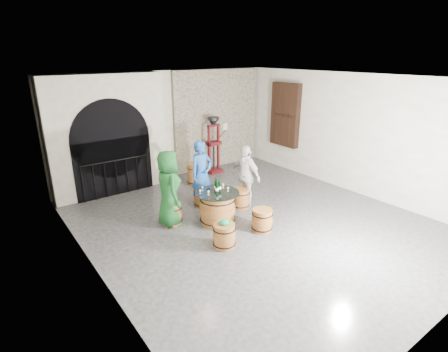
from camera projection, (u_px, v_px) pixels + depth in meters
ground at (253, 222)px, 8.04m from camera, size 8.00×8.00×0.00m
wall_back at (167, 126)px, 10.54m from camera, size 8.00×0.00×8.00m
wall_left at (89, 192)px, 5.54m from camera, size 0.00×8.00×8.00m
wall_right at (352, 134)px, 9.47m from camera, size 0.00×8.00×8.00m
ceiling at (257, 78)px, 6.97m from camera, size 8.00×8.00×0.00m
stone_facing_panel at (217, 119)px, 11.50m from camera, size 3.20×0.12×3.18m
arched_opening at (108, 136)px, 9.28m from camera, size 3.10×0.60×3.19m
shuttered_window at (285, 115)px, 11.15m from camera, size 0.23×1.10×2.00m
barrel_table at (218, 208)px, 7.87m from camera, size 0.98×0.98×0.76m
barrel_stool_left at (172, 214)px, 7.88m from camera, size 0.47×0.47×0.50m
barrel_stool_far at (203, 197)px, 8.82m from camera, size 0.47×0.47×0.50m
barrel_stool_right at (241, 198)px, 8.73m from camera, size 0.47×0.47×0.50m
barrel_stool_near_right at (262, 220)px, 7.58m from camera, size 0.47×0.47×0.50m
barrel_stool_near_left at (224, 236)px, 6.95m from camera, size 0.47×0.47×0.50m
green_cap at (224, 222)px, 6.85m from camera, size 0.23×0.19×0.10m
person_green at (169, 189)px, 7.68m from camera, size 0.71×0.94×1.72m
person_blue at (202, 174)px, 8.67m from camera, size 0.64×0.44×1.68m
person_white at (245, 176)px, 8.70m from camera, size 0.53×0.96×1.56m
wine_bottle_left at (217, 188)px, 7.64m from camera, size 0.08×0.08×0.32m
wine_bottle_center at (219, 186)px, 7.73m from camera, size 0.08×0.08×0.32m
wine_bottle_right at (216, 186)px, 7.77m from camera, size 0.08×0.08×0.32m
tasting_glass_a at (208, 193)px, 7.59m from camera, size 0.05×0.05×0.10m
tasting_glass_b at (223, 186)px, 7.96m from camera, size 0.05×0.05×0.10m
tasting_glass_c at (202, 189)px, 7.82m from camera, size 0.05×0.05×0.10m
tasting_glass_d at (223, 186)px, 8.00m from camera, size 0.05×0.05×0.10m
tasting_glass_e at (228, 189)px, 7.78m from camera, size 0.05×0.05×0.10m
tasting_glass_f at (200, 192)px, 7.65m from camera, size 0.05×0.05×0.10m
side_barrel at (195, 174)px, 10.23m from camera, size 0.48×0.48×0.64m
corking_press at (214, 141)px, 11.05m from camera, size 0.75×0.44×1.79m
control_box at (224, 126)px, 11.66m from camera, size 0.18×0.10×0.22m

